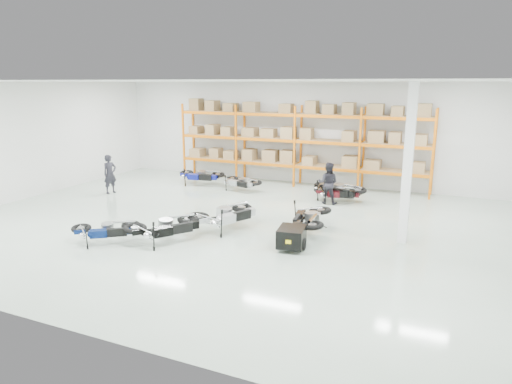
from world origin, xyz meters
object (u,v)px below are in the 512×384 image
at_px(moto_blue_centre, 105,226).
at_px(moto_back_a, 200,173).
at_px(moto_touring_right, 309,214).
at_px(person_back, 328,183).
at_px(moto_back_b, 241,179).
at_px(moto_silver_left, 226,211).
at_px(moto_back_d, 338,190).
at_px(person_left, 110,174).
at_px(moto_black_far_left, 165,222).
at_px(trailer, 292,237).
at_px(moto_back_c, 337,186).

bearing_deg(moto_blue_centre, moto_back_a, -24.96).
height_order(moto_touring_right, moto_back_a, moto_touring_right).
bearing_deg(person_back, moto_touring_right, 92.89).
relative_size(moto_touring_right, moto_back_b, 1.22).
relative_size(moto_blue_centre, moto_silver_left, 0.82).
xyz_separation_m(moto_back_b, moto_back_d, (4.24, -0.24, 0.01)).
distance_m(moto_touring_right, person_left, 9.18).
relative_size(moto_silver_left, person_back, 1.27).
relative_size(moto_black_far_left, person_back, 1.22).
distance_m(trailer, moto_back_a, 8.84).
height_order(trailer, person_left, person_left).
bearing_deg(trailer, moto_back_d, 82.51).
bearing_deg(person_left, moto_back_d, -59.50).
bearing_deg(trailer, moto_back_b, 118.79).
relative_size(moto_silver_left, moto_back_d, 1.23).
bearing_deg(moto_black_far_left, trailer, -131.09).
bearing_deg(moto_back_a, moto_blue_centre, -176.30).
xyz_separation_m(trailer, moto_back_c, (-0.18, 5.75, 0.22)).
relative_size(moto_silver_left, moto_black_far_left, 1.04).
bearing_deg(moto_back_d, moto_back_b, 75.81).
distance_m(moto_touring_right, person_back, 3.61).
distance_m(moto_blue_centre, person_back, 8.24).
bearing_deg(moto_silver_left, person_left, 6.07).
bearing_deg(person_back, moto_black_far_left, 59.67).
distance_m(moto_silver_left, moto_back_a, 6.58).
xyz_separation_m(moto_back_c, person_back, (-0.21, -0.57, 0.21)).
xyz_separation_m(moto_touring_right, moto_back_b, (-4.29, 4.14, -0.11)).
relative_size(trailer, moto_back_a, 0.82).
height_order(trailer, moto_back_d, moto_back_d).
height_order(moto_back_b, moto_back_d, moto_back_d).
height_order(moto_silver_left, moto_touring_right, moto_silver_left).
relative_size(trailer, moto_back_b, 0.94).
bearing_deg(moto_back_a, person_left, 130.67).
distance_m(trailer, person_back, 5.22).
bearing_deg(moto_back_c, moto_blue_centre, 163.95).
xyz_separation_m(moto_silver_left, moto_back_b, (-1.84, 4.92, -0.12)).
height_order(moto_silver_left, person_back, person_back).
xyz_separation_m(moto_back_a, moto_back_b, (2.15, -0.31, -0.07)).
xyz_separation_m(moto_blue_centre, moto_black_far_left, (1.52, 0.74, 0.08)).
distance_m(moto_touring_right, trailer, 1.62).
height_order(trailer, moto_back_a, moto_back_a).
bearing_deg(moto_silver_left, person_back, -89.22).
bearing_deg(moto_back_b, moto_back_d, -76.63).
distance_m(moto_blue_centre, moto_touring_right, 5.96).
bearing_deg(moto_back_d, moto_back_a, 74.14).
distance_m(moto_back_b, person_left, 5.38).
bearing_deg(moto_blue_centre, moto_black_far_left, -99.62).
height_order(person_left, person_back, person_left).
height_order(moto_blue_centre, moto_back_b, moto_blue_centre).
height_order(moto_black_far_left, moto_back_d, moto_black_far_left).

